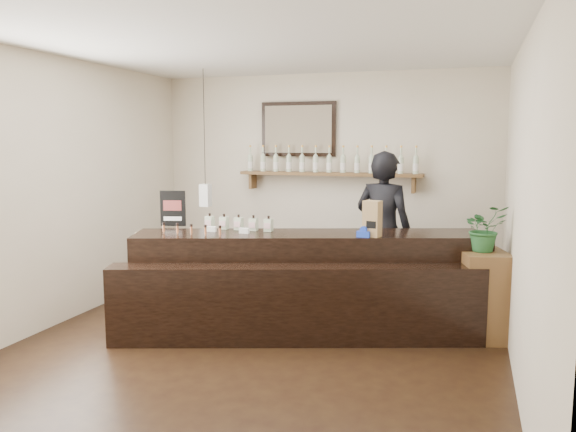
# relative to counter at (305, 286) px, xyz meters

# --- Properties ---
(ground) EXTENTS (5.00, 5.00, 0.00)m
(ground) POSITION_rel_counter_xyz_m (-0.31, -0.57, -0.47)
(ground) COLOR black
(ground) RESTS_ON ground
(room_shell) EXTENTS (5.00, 5.00, 5.00)m
(room_shell) POSITION_rel_counter_xyz_m (-0.31, -0.57, 1.24)
(room_shell) COLOR beige
(room_shell) RESTS_ON ground
(back_wall_decor) EXTENTS (2.66, 0.96, 1.69)m
(back_wall_decor) POSITION_rel_counter_xyz_m (-0.45, 1.80, 1.29)
(back_wall_decor) COLOR brown
(back_wall_decor) RESTS_ON ground
(counter) EXTENTS (3.57, 2.04, 1.16)m
(counter) POSITION_rel_counter_xyz_m (0.00, 0.00, 0.00)
(counter) COLOR black
(counter) RESTS_ON ground
(promo_sign) EXTENTS (0.28, 0.09, 0.39)m
(promo_sign) POSITION_rel_counter_xyz_m (-1.56, 0.12, 0.72)
(promo_sign) COLOR black
(promo_sign) RESTS_ON counter
(paper_bag) EXTENTS (0.19, 0.16, 0.35)m
(paper_bag) POSITION_rel_counter_xyz_m (0.64, 0.11, 0.70)
(paper_bag) COLOR #9C794B
(paper_bag) RESTS_ON counter
(tape_dispenser) EXTENTS (0.13, 0.06, 0.11)m
(tape_dispenser) POSITION_rel_counter_xyz_m (0.57, 0.05, 0.57)
(tape_dispenser) COLOR blue
(tape_dispenser) RESTS_ON counter
(side_cabinet) EXTENTS (0.58, 0.69, 0.86)m
(side_cabinet) POSITION_rel_counter_xyz_m (1.69, 0.37, -0.04)
(side_cabinet) COLOR brown
(side_cabinet) RESTS_ON ground
(potted_plant) EXTENTS (0.53, 0.51, 0.45)m
(potted_plant) POSITION_rel_counter_xyz_m (1.69, 0.37, 0.62)
(potted_plant) COLOR #245A2B
(potted_plant) RESTS_ON side_cabinet
(shopkeeper) EXTENTS (0.85, 0.67, 2.05)m
(shopkeeper) POSITION_rel_counter_xyz_m (0.63, 0.98, 0.56)
(shopkeeper) COLOR black
(shopkeeper) RESTS_ON ground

